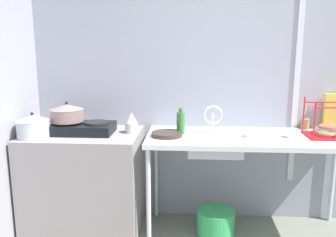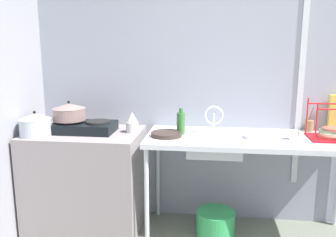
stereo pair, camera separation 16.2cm
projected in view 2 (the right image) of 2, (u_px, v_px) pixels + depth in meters
wall_back at (273, 84)px, 3.08m from camera, size 5.00×0.10×2.52m
wall_metal_strip at (302, 70)px, 2.97m from camera, size 0.05×0.01×2.01m
counter_concrete at (86, 180)px, 3.08m from camera, size 0.96×0.65×0.87m
counter_sink at (251, 144)px, 2.83m from camera, size 1.69×0.65×0.87m
stove at (84, 127)px, 2.98m from camera, size 0.52×0.31×0.10m
pot_on_left_burner at (69, 112)px, 2.97m from camera, size 0.28×0.28×0.17m
pot_beside_stove at (35, 125)px, 2.85m from camera, size 0.25×0.25×0.21m
percolator at (132, 122)px, 2.96m from camera, size 0.11×0.11×0.18m
sink_basin at (214, 146)px, 2.83m from camera, size 0.43×0.35×0.14m
faucet at (214, 116)px, 2.92m from camera, size 0.16×0.09×0.23m
frying_pan at (167, 134)px, 2.85m from camera, size 0.25×0.25×0.03m
dish_rack at (331, 133)px, 2.76m from camera, size 0.33×0.29×0.31m
cup_by_rack at (294, 135)px, 2.74m from camera, size 0.08×0.08×0.07m
small_bowl_on_drainboard at (252, 136)px, 2.79m from camera, size 0.13×0.13×0.04m
bottle_by_sink at (181, 123)px, 2.90m from camera, size 0.07×0.07×0.22m
utensil_jar at (309, 125)px, 3.01m from camera, size 0.07×0.08×0.22m
bucket_on_floor at (215, 224)px, 2.97m from camera, size 0.32×0.32×0.22m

